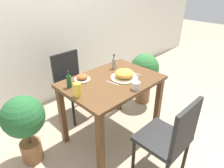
# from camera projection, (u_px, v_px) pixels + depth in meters

# --- Properties ---
(ground_plane) EXTENTS (16.00, 16.00, 0.00)m
(ground_plane) POSITION_uv_depth(u_px,v_px,m) (112.00, 134.00, 2.52)
(ground_plane) COLOR tan
(wall_back) EXTENTS (8.00, 0.05, 2.60)m
(wall_back) POSITION_uv_depth(u_px,v_px,m) (45.00, 15.00, 2.71)
(wall_back) COLOR white
(wall_back) RESTS_ON ground_plane
(dining_table) EXTENTS (1.04, 0.74, 0.77)m
(dining_table) POSITION_uv_depth(u_px,v_px,m) (112.00, 90.00, 2.21)
(dining_table) COLOR brown
(dining_table) RESTS_ON ground_plane
(chair_near) EXTENTS (0.42, 0.42, 0.88)m
(chair_near) POSITION_uv_depth(u_px,v_px,m) (171.00, 137.00, 1.77)
(chair_near) COLOR black
(chair_near) RESTS_ON ground_plane
(chair_far) EXTENTS (0.42, 0.42, 0.88)m
(chair_far) POSITION_uv_depth(u_px,v_px,m) (72.00, 82.00, 2.72)
(chair_far) COLOR black
(chair_far) RESTS_ON ground_plane
(food_plate) EXTENTS (0.30, 0.30, 0.10)m
(food_plate) POSITION_uv_depth(u_px,v_px,m) (124.00, 74.00, 2.17)
(food_plate) COLOR beige
(food_plate) RESTS_ON dining_table
(side_plate) EXTENTS (0.17, 0.17, 0.06)m
(side_plate) POSITION_uv_depth(u_px,v_px,m) (82.00, 78.00, 2.14)
(side_plate) COLOR beige
(side_plate) RESTS_ON dining_table
(drink_cup) EXTENTS (0.08, 0.08, 0.08)m
(drink_cup) POSITION_uv_depth(u_px,v_px,m) (136.00, 86.00, 1.96)
(drink_cup) COLOR silver
(drink_cup) RESTS_ON dining_table
(juice_glass) EXTENTS (0.07, 0.07, 0.14)m
(juice_glass) POSITION_uv_depth(u_px,v_px,m) (77.00, 90.00, 1.82)
(juice_glass) COLOR gold
(juice_glass) RESTS_ON dining_table
(sauce_bottle) EXTENTS (0.05, 0.05, 0.18)m
(sauce_bottle) POSITION_uv_depth(u_px,v_px,m) (114.00, 63.00, 2.39)
(sauce_bottle) COLOR gray
(sauce_bottle) RESTS_ON dining_table
(condiment_bottle) EXTENTS (0.05, 0.05, 0.18)m
(condiment_bottle) POSITION_uv_depth(u_px,v_px,m) (69.00, 81.00, 1.98)
(condiment_bottle) COLOR #194C23
(condiment_bottle) RESTS_ON dining_table
(fork_utensil) EXTENTS (0.03, 0.17, 0.00)m
(fork_utensil) POSITION_uv_depth(u_px,v_px,m) (113.00, 83.00, 2.08)
(fork_utensil) COLOR silver
(fork_utensil) RESTS_ON dining_table
(spoon_utensil) EXTENTS (0.01, 0.19, 0.00)m
(spoon_utensil) POSITION_uv_depth(u_px,v_px,m) (135.00, 73.00, 2.30)
(spoon_utensil) COLOR silver
(spoon_utensil) RESTS_ON dining_table
(potted_plant_left) EXTENTS (0.41, 0.41, 0.78)m
(potted_plant_left) POSITION_uv_depth(u_px,v_px,m) (24.00, 122.00, 1.94)
(potted_plant_left) COLOR brown
(potted_plant_left) RESTS_ON ground_plane
(potted_plant_right) EXTENTS (0.42, 0.42, 0.78)m
(potted_plant_right) POSITION_uv_depth(u_px,v_px,m) (144.00, 72.00, 2.96)
(potted_plant_right) COLOR brown
(potted_plant_right) RESTS_ON ground_plane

